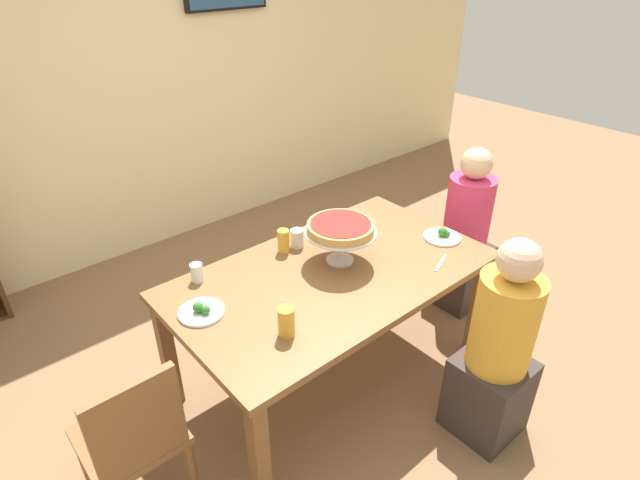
# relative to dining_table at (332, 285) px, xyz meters

# --- Properties ---
(ground_plane) EXTENTS (12.00, 12.00, 0.00)m
(ground_plane) POSITION_rel_dining_table_xyz_m (0.00, 0.00, -0.66)
(ground_plane) COLOR #846042
(rear_partition) EXTENTS (8.00, 0.12, 2.80)m
(rear_partition) POSITION_rel_dining_table_xyz_m (0.00, 2.20, 0.74)
(rear_partition) COLOR beige
(rear_partition) RESTS_ON ground_plane
(dining_table) EXTENTS (1.71, 0.97, 0.74)m
(dining_table) POSITION_rel_dining_table_xyz_m (0.00, 0.00, 0.00)
(dining_table) COLOR brown
(dining_table) RESTS_ON ground_plane
(diner_head_east) EXTENTS (0.34, 0.34, 1.15)m
(diner_head_east) POSITION_rel_dining_table_xyz_m (1.18, -0.03, -0.17)
(diner_head_east) COLOR #382D28
(diner_head_east) RESTS_ON ground_plane
(diner_near_right) EXTENTS (0.34, 0.34, 1.15)m
(diner_near_right) POSITION_rel_dining_table_xyz_m (0.36, -0.80, -0.17)
(diner_near_right) COLOR #382D28
(diner_near_right) RESTS_ON ground_plane
(chair_head_west) EXTENTS (0.40, 0.40, 0.87)m
(chair_head_west) POSITION_rel_dining_table_xyz_m (-1.18, -0.09, -0.17)
(chair_head_west) COLOR brown
(chair_head_west) RESTS_ON ground_plane
(deep_dish_pizza_stand) EXTENTS (0.39, 0.39, 0.23)m
(deep_dish_pizza_stand) POSITION_rel_dining_table_xyz_m (0.10, 0.05, 0.28)
(deep_dish_pizza_stand) COLOR silver
(deep_dish_pizza_stand) RESTS_ON dining_table
(salad_plate_near_diner) EXTENTS (0.22, 0.22, 0.07)m
(salad_plate_near_diner) POSITION_rel_dining_table_xyz_m (0.72, -0.16, 0.10)
(salad_plate_near_diner) COLOR white
(salad_plate_near_diner) RESTS_ON dining_table
(salad_plate_far_diner) EXTENTS (0.22, 0.22, 0.07)m
(salad_plate_far_diner) POSITION_rel_dining_table_xyz_m (-0.70, 0.14, 0.10)
(salad_plate_far_diner) COLOR white
(salad_plate_far_diner) RESTS_ON dining_table
(beer_glass_amber_tall) EXTENTS (0.08, 0.08, 0.14)m
(beer_glass_amber_tall) POSITION_rel_dining_table_xyz_m (-0.48, -0.24, 0.15)
(beer_glass_amber_tall) COLOR gold
(beer_glass_amber_tall) RESTS_ON dining_table
(beer_glass_amber_short) EXTENTS (0.07, 0.07, 0.13)m
(beer_glass_amber_short) POSITION_rel_dining_table_xyz_m (-0.07, 0.33, 0.15)
(beer_glass_amber_short) COLOR gold
(beer_glass_amber_short) RESTS_ON dining_table
(water_glass_clear_near) EXTENTS (0.07, 0.07, 0.11)m
(water_glass_clear_near) POSITION_rel_dining_table_xyz_m (0.02, 0.32, 0.14)
(water_glass_clear_near) COLOR white
(water_glass_clear_near) RESTS_ON dining_table
(water_glass_clear_far) EXTENTS (0.06, 0.06, 0.10)m
(water_glass_clear_far) POSITION_rel_dining_table_xyz_m (-0.58, 0.39, 0.13)
(water_glass_clear_far) COLOR white
(water_glass_clear_far) RESTS_ON dining_table
(cutlery_fork_near) EXTENTS (0.17, 0.08, 0.00)m
(cutlery_fork_near) POSITION_rel_dining_table_xyz_m (0.50, -0.32, 0.09)
(cutlery_fork_near) COLOR silver
(cutlery_fork_near) RESTS_ON dining_table
(cutlery_knife_near) EXTENTS (0.18, 0.02, 0.00)m
(cutlery_knife_near) POSITION_rel_dining_table_xyz_m (0.32, 0.32, 0.09)
(cutlery_knife_near) COLOR silver
(cutlery_knife_near) RESTS_ON dining_table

